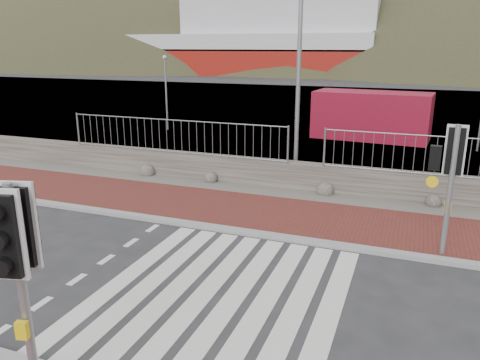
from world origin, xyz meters
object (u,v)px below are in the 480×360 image
at_px(streetlight, 303,42).
at_px(traffic_signal_near, 17,249).
at_px(shipping_container, 371,116).
at_px(ferry, 243,40).
at_px(traffic_signal_far, 451,163).

bearing_deg(streetlight, traffic_signal_near, -69.25).
xyz_separation_m(traffic_signal_near, shipping_container, (2.36, 20.66, -1.03)).
bearing_deg(traffic_signal_near, streetlight, 71.11).
height_order(ferry, traffic_signal_far, ferry).
xyz_separation_m(ferry, streetlight, (24.23, -59.86, -0.62)).
relative_size(ferry, shipping_container, 8.74).
relative_size(traffic_signal_near, shipping_container, 0.54).
xyz_separation_m(traffic_signal_near, traffic_signal_far, (5.30, 6.79, -0.02)).
bearing_deg(traffic_signal_near, shipping_container, 68.74).
height_order(ferry, shipping_container, ferry).
relative_size(ferry, streetlight, 5.93).
bearing_deg(streetlight, shipping_container, 105.45).
relative_size(ferry, traffic_signal_near, 16.21).
distance_m(traffic_signal_far, streetlight, 6.96).
xyz_separation_m(traffic_signal_far, streetlight, (-4.47, 4.68, 2.54)).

